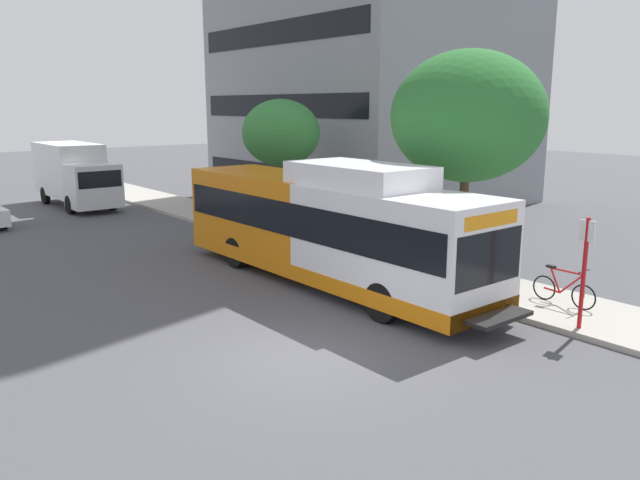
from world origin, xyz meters
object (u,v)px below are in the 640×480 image
at_px(transit_bus, 327,227).
at_px(street_tree_mid_block, 281,133).
at_px(bicycle_parked, 564,289).
at_px(box_truck_background, 75,173).
at_px(street_tree_near_stop, 468,117).
at_px(bus_stop_sign_pole, 584,265).

distance_m(transit_bus, street_tree_mid_block, 8.85).
relative_size(bicycle_parked, box_truck_background, 0.25).
height_order(transit_bus, street_tree_near_stop, street_tree_near_stop).
relative_size(transit_bus, box_truck_background, 1.75).
bearing_deg(bicycle_parked, transit_bus, 118.52).
bearing_deg(transit_bus, bus_stop_sign_pole, -75.17).
xyz_separation_m(bus_stop_sign_pole, street_tree_near_stop, (2.01, 5.05, 3.22)).
height_order(transit_bus, bicycle_parked, transit_bus).
bearing_deg(transit_bus, street_tree_mid_block, 63.36).
relative_size(street_tree_near_stop, box_truck_background, 0.95).
bearing_deg(street_tree_near_stop, transit_bus, 153.53).
xyz_separation_m(bicycle_parked, box_truck_background, (-4.13, 25.19, 1.18)).
distance_m(bus_stop_sign_pole, street_tree_near_stop, 6.31).
xyz_separation_m(transit_bus, box_truck_background, (-0.98, 19.39, 0.04)).
distance_m(bus_stop_sign_pole, bicycle_parked, 2.06).
height_order(street_tree_near_stop, street_tree_mid_block, street_tree_near_stop).
bearing_deg(bicycle_parked, box_truck_background, 99.30).
bearing_deg(box_truck_background, bicycle_parked, -80.70).
relative_size(street_tree_mid_block, box_truck_background, 0.76).
bearing_deg(bus_stop_sign_pole, box_truck_background, 96.11).
xyz_separation_m(bus_stop_sign_pole, box_truck_background, (-2.82, 26.36, 0.09)).
bearing_deg(street_tree_mid_block, box_truck_background, 112.20).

